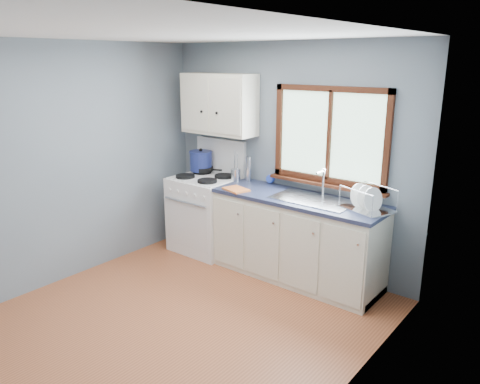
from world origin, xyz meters
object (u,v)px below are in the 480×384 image
Objects in this scene: sink at (313,206)px; dish_rack at (367,203)px; skillet at (203,169)px; stockpot at (201,161)px; gas_range at (206,211)px; base_cabinets at (296,242)px; utensil_crock at (236,175)px; thermos at (249,169)px.

sink is 1.54× the size of dish_rack.
stockpot reaches higher than skillet.
sink is at bearing 0.71° from gas_range.
dish_rack reaches higher than base_cabinets.
stockpot is at bearing -161.45° from dish_rack.
skillet is at bearing 178.95° from utensil_crock.
gas_range is at bearing -159.85° from utensil_crock.
gas_range reaches higher than thermos.
stockpot is at bearing 179.26° from utensil_crock.
gas_range is 2.10m from dish_rack.
base_cabinets is at bearing -13.54° from thermos.
sink is at bearing -155.13° from dish_rack.
gas_range reaches higher than skillet.
thermos is (0.50, 0.21, 0.57)m from gas_range.
gas_range reaches higher than stockpot.
stockpot is 0.57m from utensil_crock.
gas_range reaches higher than dish_rack.
utensil_crock is at bearing -149.75° from thermos.
gas_range is 1.62× the size of sink.
thermos is (0.13, 0.08, 0.07)m from utensil_crock.
stockpot is at bearing 165.49° from skillet.
sink is at bearing -4.20° from stockpot.
dish_rack is at bearing 3.16° from base_cabinets.
dish_rack is (0.74, 0.04, 0.57)m from base_cabinets.
base_cabinets is at bearing -7.03° from utensil_crock.
gas_range is 1.31m from base_cabinets.
dish_rack is at bearing -21.21° from skillet.
base_cabinets is at bearing -23.89° from skillet.
base_cabinets is (1.31, 0.02, -0.08)m from gas_range.
thermos reaches higher than skillet.
dish_rack is (1.68, -0.07, -0.01)m from utensil_crock.
dish_rack is (1.54, -0.15, -0.09)m from thermos.
sink is 2.81× the size of stockpot.
stockpot is (-1.50, 0.12, 0.68)m from base_cabinets.
base_cabinets is 1.58m from skillet.
sink is at bearing -5.93° from utensil_crock.
gas_range is at bearing -60.02° from skillet.
base_cabinets is 6.20× the size of stockpot.
skillet is at bearing 175.12° from base_cabinets.
utensil_crock is 1.68m from dish_rack.
sink is (0.18, -0.00, 0.45)m from base_cabinets.
thermos is 0.54× the size of dish_rack.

